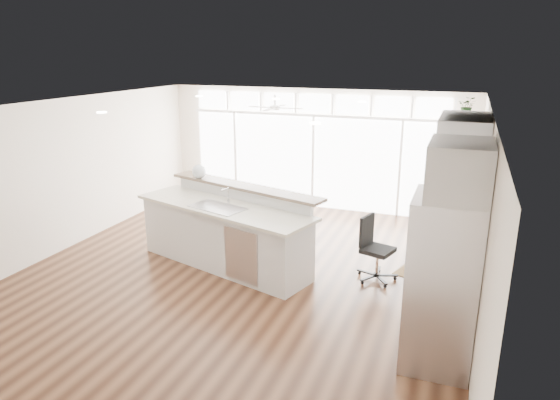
% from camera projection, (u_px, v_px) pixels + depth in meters
% --- Properties ---
extents(floor, '(7.00, 8.00, 0.02)m').
position_uv_depth(floor, '(242.00, 274.00, 8.14)').
color(floor, '#3B2012').
rests_on(floor, ground).
extents(ceiling, '(7.00, 8.00, 0.02)m').
position_uv_depth(ceiling, '(238.00, 107.00, 7.36)').
color(ceiling, silver).
rests_on(ceiling, wall_back).
extents(wall_back, '(7.00, 0.04, 2.70)m').
position_uv_depth(wall_back, '(314.00, 149.00, 11.34)').
color(wall_back, white).
rests_on(wall_back, floor).
extents(wall_front, '(7.00, 0.04, 2.70)m').
position_uv_depth(wall_front, '(38.00, 318.00, 4.16)').
color(wall_front, white).
rests_on(wall_front, floor).
extents(wall_left, '(0.04, 8.00, 2.70)m').
position_uv_depth(wall_left, '(63.00, 175.00, 8.93)').
color(wall_left, white).
rests_on(wall_left, floor).
extents(wall_right, '(0.04, 8.00, 2.70)m').
position_uv_depth(wall_right, '(481.00, 220.00, 6.57)').
color(wall_right, white).
rests_on(wall_right, floor).
extents(glass_wall, '(5.80, 0.06, 2.08)m').
position_uv_depth(glass_wall, '(313.00, 162.00, 11.37)').
color(glass_wall, white).
rests_on(glass_wall, wall_back).
extents(transom_row, '(5.90, 0.06, 0.40)m').
position_uv_depth(transom_row, '(315.00, 103.00, 10.99)').
color(transom_row, white).
rests_on(transom_row, wall_back).
extents(desk_window, '(0.04, 0.85, 0.85)m').
position_uv_depth(desk_window, '(480.00, 199.00, 6.80)').
color(desk_window, silver).
rests_on(desk_window, wall_right).
extents(ceiling_fan, '(1.16, 1.16, 0.32)m').
position_uv_depth(ceiling_fan, '(275.00, 103.00, 10.10)').
color(ceiling_fan, white).
rests_on(ceiling_fan, ceiling).
extents(recessed_lights, '(3.40, 3.00, 0.02)m').
position_uv_depth(recessed_lights, '(244.00, 107.00, 7.55)').
color(recessed_lights, white).
rests_on(recessed_lights, ceiling).
extents(oven_cabinet, '(0.64, 1.20, 2.50)m').
position_uv_depth(oven_cabinet, '(458.00, 191.00, 8.33)').
color(oven_cabinet, silver).
rests_on(oven_cabinet, floor).
extents(desk_nook, '(0.72, 1.30, 0.76)m').
position_uv_depth(desk_nook, '(446.00, 274.00, 7.25)').
color(desk_nook, silver).
rests_on(desk_nook, floor).
extents(upper_cabinets, '(0.64, 1.30, 0.64)m').
position_uv_depth(upper_cabinets, '(463.00, 140.00, 6.67)').
color(upper_cabinets, silver).
rests_on(upper_cabinets, wall_right).
extents(refrigerator, '(0.76, 0.90, 2.00)m').
position_uv_depth(refrigerator, '(442.00, 282.00, 5.60)').
color(refrigerator, silver).
rests_on(refrigerator, floor).
extents(fridge_cabinet, '(0.64, 0.90, 0.60)m').
position_uv_depth(fridge_cabinet, '(460.00, 170.00, 5.20)').
color(fridge_cabinet, silver).
rests_on(fridge_cabinet, wall_right).
extents(framed_photos, '(0.06, 0.22, 0.80)m').
position_uv_depth(framed_photos, '(478.00, 198.00, 7.40)').
color(framed_photos, black).
rests_on(framed_photos, wall_right).
extents(kitchen_island, '(3.47, 2.11, 1.29)m').
position_uv_depth(kitchen_island, '(224.00, 229.00, 8.29)').
color(kitchen_island, silver).
rests_on(kitchen_island, floor).
extents(rug, '(1.00, 0.86, 0.01)m').
position_uv_depth(rug, '(425.00, 274.00, 8.10)').
color(rug, '#3A2712').
rests_on(rug, floor).
extents(office_chair, '(0.65, 0.63, 1.02)m').
position_uv_depth(office_chair, '(378.00, 250.00, 7.78)').
color(office_chair, black).
rests_on(office_chair, floor).
extents(fishbowl, '(0.32, 0.32, 0.25)m').
position_uv_depth(fishbowl, '(199.00, 171.00, 8.92)').
color(fishbowl, silver).
rests_on(fishbowl, kitchen_island).
extents(monitor, '(0.10, 0.49, 0.41)m').
position_uv_depth(monitor, '(444.00, 236.00, 7.11)').
color(monitor, black).
rests_on(monitor, desk_nook).
extents(keyboard, '(0.13, 0.32, 0.02)m').
position_uv_depth(keyboard, '(431.00, 247.00, 7.22)').
color(keyboard, white).
rests_on(keyboard, desk_nook).
extents(potted_plant, '(0.30, 0.32, 0.23)m').
position_uv_depth(potted_plant, '(467.00, 108.00, 7.94)').
color(potted_plant, '#2B5524').
rests_on(potted_plant, oven_cabinet).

